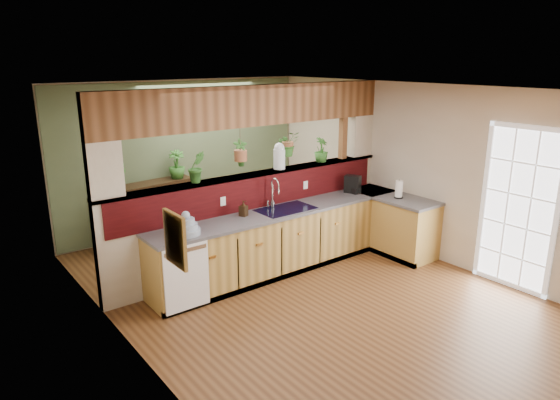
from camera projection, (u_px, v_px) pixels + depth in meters
ground at (317, 297)px, 6.38m from camera, size 4.60×7.00×0.01m
ceiling at (322, 90)px, 5.66m from camera, size 4.60×7.00×0.01m
wall_back at (185, 156)px, 8.69m from camera, size 4.60×0.02×2.60m
wall_left at (136, 241)px, 4.67m from camera, size 0.02×7.00×2.60m
wall_right at (435, 174)px, 7.36m from camera, size 0.02×7.00×2.60m
pass_through_partition at (257, 186)px, 7.09m from camera, size 4.60×0.21×2.60m
pass_through_ledge at (255, 174)px, 7.03m from camera, size 4.60×0.21×0.04m
header_beam at (254, 106)px, 6.76m from camera, size 4.60×0.15×0.55m
sage_backwall at (186, 156)px, 8.67m from camera, size 4.55×0.02×2.55m
countertop at (321, 233)px, 7.41m from camera, size 4.14×1.52×0.90m
dishwasher at (187, 277)px, 5.89m from camera, size 0.58×0.03×0.82m
navy_sink at (286, 214)px, 7.04m from camera, size 0.82×0.50×0.18m
french_door at (518, 211)px, 6.42m from camera, size 0.06×1.02×2.16m
framed_print at (175, 239)px, 4.01m from camera, size 0.04×0.35×0.45m
faucet at (274, 192)px, 7.02m from camera, size 0.19×0.19×0.43m
dish_stack at (186, 227)px, 5.99m from camera, size 0.34×0.34×0.29m
soap_dispenser at (243, 208)px, 6.69m from camera, size 0.13×0.13×0.21m
coffee_maker at (353, 185)px, 7.83m from camera, size 0.15×0.25×0.27m
paper_towel at (399, 190)px, 7.54m from camera, size 0.13×0.13×0.29m
glass_jar at (279, 156)px, 7.22m from camera, size 0.17×0.17×0.38m
ledge_plant_left at (197, 167)px, 6.43m from camera, size 0.25×0.21×0.41m
ledge_plant_right at (321, 150)px, 7.70m from camera, size 0.27×0.27×0.38m
hanging_plant_a at (240, 144)px, 6.76m from camera, size 0.23×0.19×0.49m
hanging_plant_b at (288, 133)px, 7.22m from camera, size 0.38×0.34×0.47m
shelving_console at (152, 211)px, 8.26m from camera, size 1.50×0.55×0.98m
shelf_plant_a at (120, 174)px, 7.79m from camera, size 0.27×0.23×0.43m
shelf_plant_b at (177, 164)px, 8.35m from camera, size 0.34×0.34×0.48m
floor_plant at (272, 204)px, 9.02m from camera, size 0.88×0.82×0.80m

